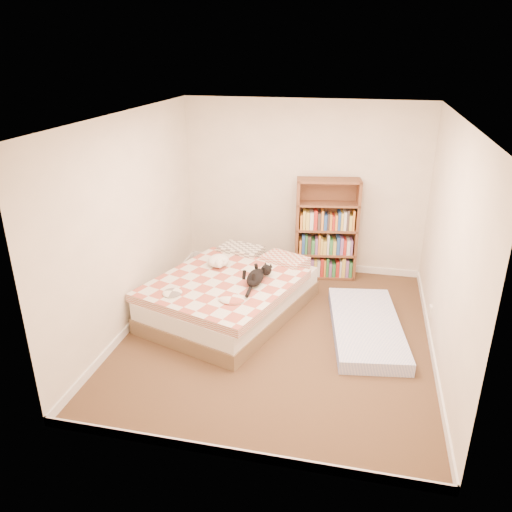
% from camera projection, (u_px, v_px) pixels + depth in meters
% --- Properties ---
extents(room, '(3.51, 4.01, 2.51)m').
position_uv_depth(room, '(279.00, 239.00, 5.45)').
color(room, '#4F3B22').
rests_on(room, ground).
extents(bed, '(2.06, 2.46, 0.56)m').
position_uv_depth(bed, '(232.00, 293.00, 6.32)').
color(bed, brown).
rests_on(bed, room).
extents(bookshelf, '(0.92, 0.43, 1.46)m').
position_uv_depth(bookshelf, '(326.00, 241.00, 7.21)').
color(bookshelf, brown).
rests_on(bookshelf, room).
extents(floor_mattress, '(1.02, 1.81, 0.15)m').
position_uv_depth(floor_mattress, '(366.00, 327.00, 5.90)').
color(floor_mattress, '#8091D6').
rests_on(floor_mattress, room).
extents(black_cat, '(0.35, 0.74, 0.17)m').
position_uv_depth(black_cat, '(256.00, 276.00, 6.03)').
color(black_cat, black).
rests_on(black_cat, bed).
extents(white_dog, '(0.37, 0.38, 0.15)m').
position_uv_depth(white_dog, '(219.00, 261.00, 6.46)').
color(white_dog, white).
rests_on(white_dog, bed).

